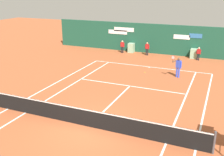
# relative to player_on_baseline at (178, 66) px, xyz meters

# --- Properties ---
(ground_plane) EXTENTS (80.00, 80.00, 0.01)m
(ground_plane) POSITION_rel_player_on_baseline_xyz_m (-2.79, -9.16, -0.95)
(ground_plane) COLOR #A8512D
(tennis_net) EXTENTS (12.10, 0.10, 1.07)m
(tennis_net) POSITION_rel_player_on_baseline_xyz_m (-2.79, -9.73, -0.44)
(tennis_net) COLOR #4C4C51
(tennis_net) RESTS_ON ground_plane
(sponsor_back_wall) EXTENTS (25.00, 1.02, 3.13)m
(sponsor_back_wall) POSITION_rel_player_on_baseline_xyz_m (-2.80, 7.24, 0.57)
(sponsor_back_wall) COLOR #194C38
(sponsor_back_wall) RESTS_ON ground_plane
(player_on_baseline) EXTENTS (0.78, 0.66, 1.83)m
(player_on_baseline) POSITION_rel_player_on_baseline_xyz_m (0.00, 0.00, 0.00)
(player_on_baseline) COLOR blue
(player_on_baseline) RESTS_ON ground_plane
(ball_kid_centre_post) EXTENTS (0.45, 0.19, 1.35)m
(ball_kid_centre_post) POSITION_rel_player_on_baseline_xyz_m (-6.98, 6.06, -0.17)
(ball_kid_centre_post) COLOR black
(ball_kid_centre_post) RESTS_ON ground_plane
(ball_kid_left_post) EXTENTS (0.42, 0.22, 1.28)m
(ball_kid_left_post) POSITION_rel_player_on_baseline_xyz_m (0.93, 6.06, -0.21)
(ball_kid_left_post) COLOR black
(ball_kid_left_post) RESTS_ON ground_plane
(ball_kid_right_post) EXTENTS (0.46, 0.20, 1.37)m
(ball_kid_right_post) POSITION_rel_player_on_baseline_xyz_m (-4.22, 6.06, -0.16)
(ball_kid_right_post) COLOR black
(ball_kid_right_post) RESTS_ON ground_plane
(tennis_ball_by_sideline) EXTENTS (0.07, 0.07, 0.07)m
(tennis_ball_by_sideline) POSITION_rel_player_on_baseline_xyz_m (-2.69, 0.14, -0.92)
(tennis_ball_by_sideline) COLOR #CCE033
(tennis_ball_by_sideline) RESTS_ON ground_plane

